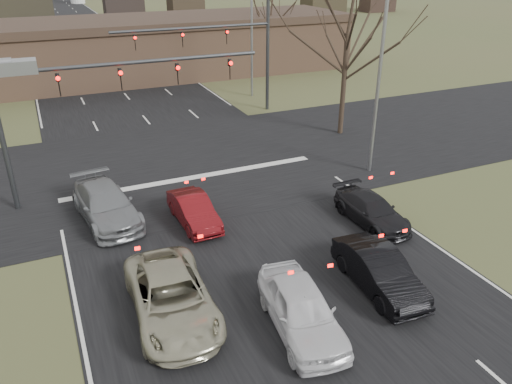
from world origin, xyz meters
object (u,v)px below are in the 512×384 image
(building, at_px, (131,48))
(car_black_hatch, at_px, (379,271))
(mast_arm_far, at_px, (231,43))
(car_red_ahead, at_px, (194,210))
(car_charcoal_sedan, at_px, (372,210))
(car_silver_suv, at_px, (172,297))
(car_white_sedan, at_px, (301,309))
(streetlight_right_near, at_px, (377,67))
(mast_arm_near, at_px, (75,93))
(car_grey_ahead, at_px, (106,204))
(streetlight_right_far, at_px, (250,26))

(building, distance_m, car_black_hatch, 36.88)
(mast_arm_far, bearing_deg, car_red_ahead, -117.50)
(mast_arm_far, height_order, car_charcoal_sedan, mast_arm_far)
(car_silver_suv, xyz_separation_m, car_white_sedan, (3.50, -2.25, 0.02))
(mast_arm_far, relative_size, streetlight_right_near, 1.11)
(mast_arm_near, distance_m, streetlight_right_near, 14.38)
(mast_arm_far, height_order, car_silver_suv, mast_arm_far)
(car_white_sedan, bearing_deg, car_grey_ahead, 121.82)
(building, bearing_deg, car_white_sedan, -93.81)
(car_grey_ahead, bearing_deg, car_white_sedan, -72.81)
(streetlight_right_far, bearing_deg, building, 123.65)
(streetlight_right_near, distance_m, streetlight_right_far, 17.01)
(building, xyz_separation_m, car_grey_ahead, (-6.88, -27.81, -1.91))
(building, relative_size, car_charcoal_sedan, 10.16)
(mast_arm_near, xyz_separation_m, car_black_hatch, (8.23, -11.81, -4.36))
(streetlight_right_near, bearing_deg, building, 103.69)
(car_red_ahead, bearing_deg, car_charcoal_sedan, -25.45)
(streetlight_right_near, relative_size, car_silver_suv, 1.88)
(car_white_sedan, distance_m, car_grey_ahead, 10.69)
(streetlight_right_far, distance_m, car_silver_suv, 28.15)
(car_silver_suv, bearing_deg, building, 83.41)
(mast_arm_far, distance_m, streetlight_right_far, 5.12)
(mast_arm_near, distance_m, car_silver_suv, 11.26)
(mast_arm_near, relative_size, car_grey_ahead, 2.32)
(car_white_sedan, distance_m, car_black_hatch, 3.58)
(mast_arm_far, height_order, streetlight_right_far, streetlight_right_far)
(mast_arm_far, bearing_deg, car_grey_ahead, -130.81)
(building, xyz_separation_m, car_silver_suv, (-6.00, -35.32, -1.92))
(building, xyz_separation_m, mast_arm_near, (-7.23, -25.00, 2.41))
(car_black_hatch, height_order, car_charcoal_sedan, car_black_hatch)
(car_charcoal_sedan, xyz_separation_m, car_red_ahead, (-7.08, 3.10, 0.03))
(mast_arm_far, xyz_separation_m, streetlight_right_far, (3.14, 4.00, 0.57))
(building, xyz_separation_m, streetlight_right_near, (6.82, -28.00, 2.92))
(streetlight_right_near, relative_size, car_black_hatch, 2.32)
(streetlight_right_near, relative_size, car_charcoal_sedan, 2.40)
(mast_arm_near, height_order, car_charcoal_sedan, mast_arm_near)
(mast_arm_far, relative_size, car_red_ahead, 2.90)
(mast_arm_far, bearing_deg, car_silver_suv, -116.62)
(mast_arm_far, height_order, car_white_sedan, mast_arm_far)
(streetlight_right_far, height_order, car_grey_ahead, streetlight_right_far)
(building, distance_m, car_grey_ahead, 28.71)
(mast_arm_near, distance_m, streetlight_right_far, 20.20)
(car_white_sedan, xyz_separation_m, car_charcoal_sedan, (6.11, 4.76, -0.16))
(car_silver_suv, bearing_deg, mast_arm_near, 99.84)
(mast_arm_near, relative_size, car_black_hatch, 2.82)
(mast_arm_far, xyz_separation_m, car_red_ahead, (-7.65, -14.70, -4.39))
(mast_arm_far, bearing_deg, streetlight_right_far, 51.89)
(streetlight_right_far, xyz_separation_m, car_charcoal_sedan, (-3.71, -21.80, -4.98))
(building, height_order, car_charcoal_sedan, building)
(car_silver_suv, relative_size, car_black_hatch, 1.24)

